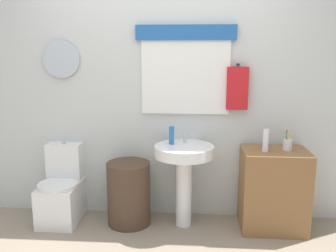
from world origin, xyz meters
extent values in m
cube|color=silver|center=(0.00, 1.15, 1.30)|extent=(4.40, 0.10, 2.60)
cube|color=white|center=(0.23, 1.08, 1.40)|extent=(0.84, 0.03, 0.70)
cube|color=#235BA3|center=(0.23, 1.07, 1.81)|extent=(0.94, 0.04, 0.14)
cylinder|color=silver|center=(-0.97, 1.08, 1.57)|extent=(0.36, 0.03, 0.36)
cylinder|color=black|center=(0.71, 1.07, 1.52)|extent=(0.02, 0.06, 0.02)
cube|color=red|center=(0.71, 1.05, 1.30)|extent=(0.20, 0.05, 0.40)
cube|color=white|center=(-0.97, 0.85, 0.19)|extent=(0.36, 0.50, 0.38)
cylinder|color=white|center=(-0.97, 0.79, 0.40)|extent=(0.38, 0.38, 0.03)
cube|color=white|center=(-0.97, 1.02, 0.56)|extent=(0.34, 0.18, 0.36)
cylinder|color=silver|center=(-0.97, 1.02, 0.75)|extent=(0.04, 0.04, 0.02)
cylinder|color=#4C3828|center=(-0.30, 0.85, 0.31)|extent=(0.41, 0.41, 0.61)
cylinder|color=white|center=(0.23, 0.85, 0.34)|extent=(0.15, 0.15, 0.69)
cylinder|color=white|center=(0.23, 0.85, 0.74)|extent=(0.55, 0.55, 0.10)
cylinder|color=silver|center=(0.23, 0.97, 0.84)|extent=(0.03, 0.03, 0.10)
cube|color=olive|center=(1.06, 0.85, 0.38)|extent=(0.59, 0.44, 0.76)
cylinder|color=#2D6BB7|center=(0.11, 0.90, 0.87)|extent=(0.05, 0.05, 0.17)
cylinder|color=white|center=(0.96, 0.81, 0.86)|extent=(0.05, 0.05, 0.20)
cylinder|color=silver|center=(1.16, 0.87, 0.81)|extent=(0.08, 0.08, 0.10)
cylinder|color=yellow|center=(1.18, 0.87, 0.85)|extent=(0.02, 0.04, 0.18)
cylinder|color=red|center=(1.15, 0.88, 0.85)|extent=(0.02, 0.02, 0.18)
cylinder|color=green|center=(1.15, 0.85, 0.85)|extent=(0.04, 0.03, 0.18)
camera|label=1|loc=(0.32, -2.47, 1.67)|focal=39.72mm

